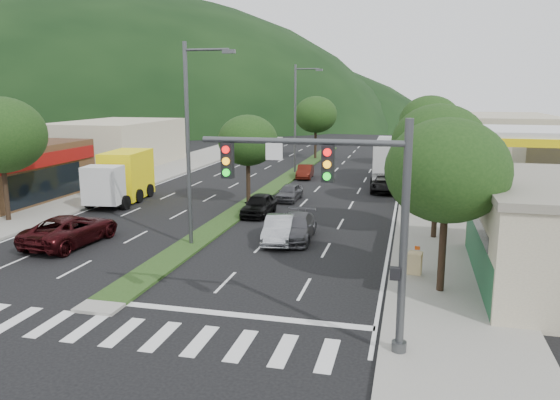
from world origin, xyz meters
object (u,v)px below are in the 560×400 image
(tree_l_a, at_px, (0,135))
(car_queue_d, at_px, (384,184))
(car_queue_b, at_px, (296,227))
(motorhome, at_px, (391,160))
(car_queue_e, at_px, (290,192))
(traffic_signal, at_px, (350,201))
(streetlight_mid, at_px, (297,114))
(tree_r_a, at_px, (447,171))
(tree_r_c, at_px, (433,137))
(tree_med_far, at_px, (316,115))
(streetlight_near, at_px, (191,135))
(tree_r_d, at_px, (430,122))
(car_queue_a, at_px, (259,205))
(a_frame_sign, at_px, (415,261))
(car_queue_c, at_px, (305,172))
(tree_med_near, at_px, (248,140))
(tree_r_e, at_px, (427,119))
(suv_maroon, at_px, (71,230))
(sedan_silver, at_px, (279,229))
(tree_r_b, at_px, (439,144))
(box_truck, at_px, (122,178))

(tree_l_a, distance_m, car_queue_d, 26.57)
(car_queue_b, xyz_separation_m, motorhome, (4.07, 19.75, 1.23))
(car_queue_e, bearing_deg, traffic_signal, -71.33)
(streetlight_mid, bearing_deg, tree_r_a, -67.87)
(traffic_signal, distance_m, motorhome, 31.74)
(tree_r_c, distance_m, tree_med_far, 26.83)
(streetlight_near, bearing_deg, traffic_signal, -47.23)
(tree_r_d, bearing_deg, tree_med_far, 130.60)
(tree_med_far, height_order, motorhome, tree_med_far)
(car_queue_a, distance_m, car_queue_e, 5.07)
(tree_r_a, bearing_deg, a_frame_sign, 121.06)
(car_queue_c, height_order, motorhome, motorhome)
(tree_med_near, bearing_deg, tree_r_e, 61.39)
(tree_r_a, xyz_separation_m, car_queue_d, (-3.28, 21.33, -4.19))
(streetlight_near, relative_size, car_queue_b, 2.21)
(tree_r_d, height_order, tree_r_e, tree_r_d)
(tree_r_c, bearing_deg, tree_l_a, -157.80)
(a_frame_sign, bearing_deg, tree_r_a, -49.81)
(a_frame_sign, bearing_deg, car_queue_d, 105.80)
(tree_r_a, height_order, suv_maroon, tree_r_a)
(tree_med_far, bearing_deg, car_queue_e, -84.35)
(tree_r_d, distance_m, car_queue_e, 14.42)
(sedan_silver, bearing_deg, tree_med_near, 109.91)
(tree_r_b, distance_m, tree_med_far, 34.18)
(streetlight_mid, height_order, a_frame_sign, streetlight_mid)
(tree_r_d, height_order, box_truck, tree_r_d)
(streetlight_near, xyz_separation_m, suv_maroon, (-6.20, -1.29, -4.82))
(traffic_signal, bearing_deg, sedan_silver, 113.29)
(car_queue_d, bearing_deg, streetlight_mid, 134.73)
(tree_med_near, distance_m, tree_med_far, 26.01)
(tree_r_d, height_order, car_queue_b, tree_r_d)
(tree_r_c, distance_m, tree_r_d, 10.01)
(traffic_signal, bearing_deg, tree_r_b, 77.63)
(car_queue_a, bearing_deg, car_queue_d, 54.77)
(car_queue_a, bearing_deg, tree_r_e, 67.54)
(sedan_silver, xyz_separation_m, a_frame_sign, (6.83, -4.07, 0.06))
(a_frame_sign, bearing_deg, suv_maroon, -174.53)
(tree_med_far, distance_m, car_queue_e, 24.19)
(tree_med_far, height_order, streetlight_near, streetlight_near)
(tree_r_e, bearing_deg, car_queue_a, -113.06)
(car_queue_a, relative_size, car_queue_e, 1.14)
(suv_maroon, height_order, car_queue_d, suv_maroon)
(streetlight_near, bearing_deg, motorhome, 68.29)
(sedan_silver, relative_size, car_queue_b, 0.89)
(car_queue_e, distance_m, motorhome, 11.88)
(car_queue_b, bearing_deg, suv_maroon, -164.14)
(tree_r_d, distance_m, box_truck, 24.83)
(tree_r_b, bearing_deg, tree_r_e, 90.00)
(streetlight_near, distance_m, car_queue_e, 13.47)
(tree_r_c, height_order, tree_med_near, tree_r_c)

